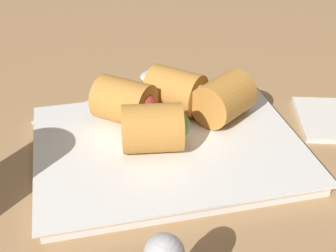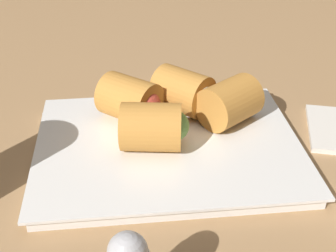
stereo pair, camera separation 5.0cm
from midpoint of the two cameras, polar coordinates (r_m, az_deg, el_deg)
table_surface at (r=51.05cm, az=4.00°, el=-4.81°), size 180.00×140.00×2.00cm
serving_plate at (r=50.51cm, az=2.84°, el=-2.75°), size 28.16×21.71×1.50cm
roll_front_left at (r=52.71cm, az=-1.64°, el=3.10°), size 7.98×7.85×5.07cm
roll_front_right at (r=53.36cm, az=10.48°, el=2.92°), size 7.97×7.72×5.07cm
roll_back_left at (r=47.85cm, az=1.42°, el=-0.19°), size 7.36×5.92×5.07cm
roll_back_right at (r=54.54cm, az=4.80°, el=4.06°), size 7.96×7.93×5.07cm
spoon at (r=65.11cm, az=0.95°, el=5.74°), size 19.16×10.96×1.41cm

